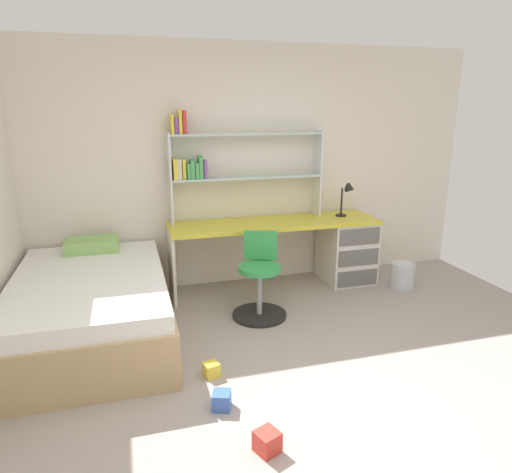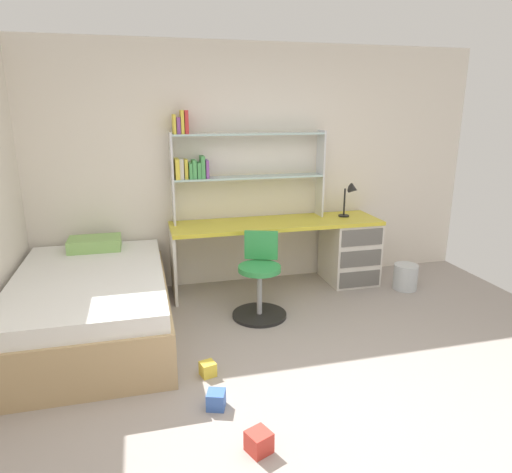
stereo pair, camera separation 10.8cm
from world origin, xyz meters
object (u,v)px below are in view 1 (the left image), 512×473
(desk_lamp, at_px, (348,194))
(toy_block_blue_2, at_px, (222,400))
(bed_platform, at_px, (91,307))
(toy_block_yellow_0, at_px, (211,370))
(desk, at_px, (327,246))
(bookshelf_hutch, at_px, (224,160))
(waste_bin, at_px, (402,275))
(toy_block_red_1, at_px, (267,442))
(swivel_chair, at_px, (260,284))

(desk_lamp, bearing_deg, toy_block_blue_2, -133.47)
(bed_platform, xyz_separation_m, toy_block_blue_2, (0.87, -1.27, -0.23))
(desk_lamp, xyz_separation_m, bed_platform, (-2.74, -0.69, -0.72))
(toy_block_yellow_0, bearing_deg, desk, 43.85)
(desk, distance_m, toy_block_blue_2, 2.57)
(toy_block_blue_2, bearing_deg, bookshelf_hutch, 76.86)
(waste_bin, distance_m, toy_block_blue_2, 2.83)
(desk_lamp, xyz_separation_m, toy_block_yellow_0, (-1.86, -1.57, -0.95))
(waste_bin, xyz_separation_m, toy_block_red_1, (-2.19, -2.01, -0.08))
(desk_lamp, bearing_deg, bed_platform, -165.75)
(desk, bearing_deg, swivel_chair, -146.63)
(toy_block_yellow_0, distance_m, toy_block_red_1, 0.87)
(desk, xyz_separation_m, desk_lamp, (0.24, 0.01, 0.58))
(desk_lamp, bearing_deg, bookshelf_hutch, 172.83)
(toy_block_yellow_0, relative_size, toy_block_blue_2, 0.89)
(toy_block_yellow_0, bearing_deg, swivel_chair, 54.90)
(bookshelf_hutch, bearing_deg, toy_block_yellow_0, -105.89)
(bed_platform, bearing_deg, desk, 15.25)
(desk, distance_m, bed_platform, 2.59)
(swivel_chair, relative_size, toy_block_blue_2, 6.74)
(swivel_chair, distance_m, waste_bin, 1.75)
(waste_bin, bearing_deg, bed_platform, -175.04)
(desk_lamp, distance_m, toy_block_blue_2, 2.87)
(bookshelf_hutch, distance_m, toy_block_yellow_0, 2.26)
(toy_block_blue_2, bearing_deg, swivel_chair, 63.77)
(bookshelf_hutch, distance_m, toy_block_blue_2, 2.57)
(desk, xyz_separation_m, waste_bin, (0.74, -0.40, -0.29))
(toy_block_yellow_0, distance_m, toy_block_blue_2, 0.40)
(bookshelf_hutch, distance_m, swivel_chair, 1.37)
(waste_bin, bearing_deg, bookshelf_hutch, 162.60)
(bed_platform, relative_size, toy_block_yellow_0, 18.86)
(bed_platform, bearing_deg, bookshelf_hutch, 32.29)
(toy_block_red_1, bearing_deg, bed_platform, 121.09)
(toy_block_red_1, bearing_deg, toy_block_blue_2, 110.60)
(swivel_chair, relative_size, toy_block_red_1, 6.19)
(toy_block_yellow_0, height_order, toy_block_red_1, toy_block_red_1)
(desk_lamp, relative_size, toy_block_red_1, 2.96)
(desk, height_order, waste_bin, desk)
(desk, xyz_separation_m, toy_block_blue_2, (-1.62, -1.95, -0.37))
(desk_lamp, height_order, waste_bin, desk_lamp)
(desk_lamp, relative_size, bed_platform, 0.19)
(bookshelf_hutch, relative_size, toy_block_blue_2, 13.87)
(bookshelf_hutch, bearing_deg, waste_bin, -17.40)
(bed_platform, relative_size, waste_bin, 7.11)
(bed_platform, bearing_deg, toy_block_red_1, -58.91)
(bookshelf_hutch, relative_size, waste_bin, 5.88)
(bookshelf_hutch, xyz_separation_m, toy_block_yellow_0, (-0.50, -1.74, -1.35))
(desk, bearing_deg, bookshelf_hutch, 170.62)
(bookshelf_hutch, relative_size, desk_lamp, 4.30)
(desk_lamp, relative_size, waste_bin, 1.37)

